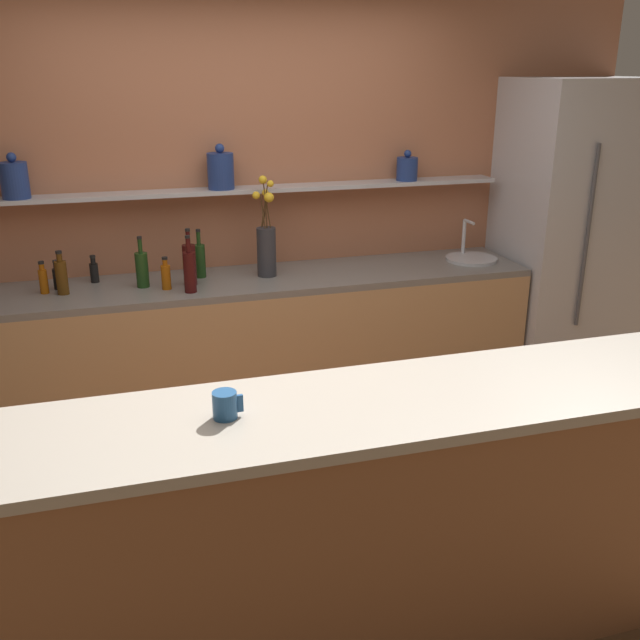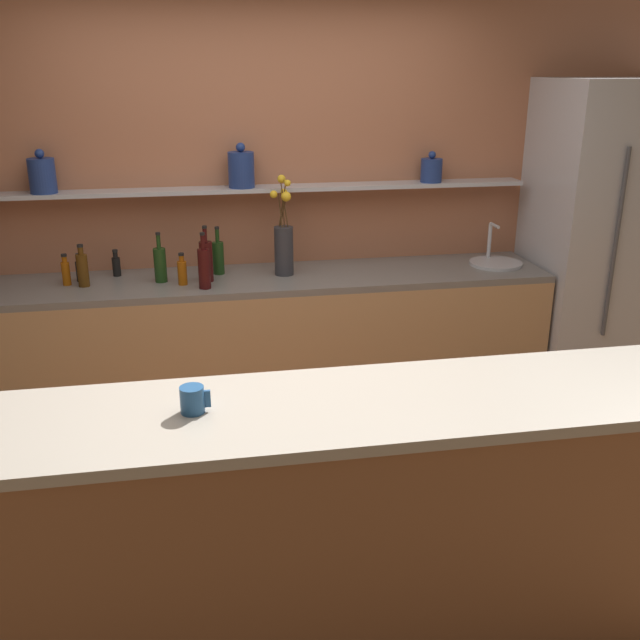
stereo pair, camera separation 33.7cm
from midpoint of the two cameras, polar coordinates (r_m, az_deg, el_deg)
ground_plane at (r=3.57m, az=-3.92°, el=-16.65°), size 12.00×12.00×0.00m
back_wall_unit at (r=4.52m, az=-8.84°, el=9.19°), size 5.20×0.28×2.60m
back_counter_unit at (r=4.40m, az=-8.72°, el=-2.54°), size 3.58×0.62×0.92m
island_counter at (r=2.72m, az=-0.82°, el=-16.35°), size 2.90×0.61×1.02m
refrigerator at (r=4.98m, az=17.66°, el=6.14°), size 0.88×0.73×2.04m
flower_vase at (r=4.25m, az=-6.59°, el=6.00°), size 0.13×0.16×0.59m
sink_fixture at (r=4.69m, az=9.98°, el=4.97°), size 0.33×0.33×0.25m
bottle_sauce_0 at (r=4.32m, az=-22.40°, el=3.17°), size 0.05×0.05×0.17m
bottle_wine_1 at (r=4.16m, az=-12.70°, el=4.37°), size 0.08×0.08×0.33m
bottle_wine_2 at (r=4.31m, az=-11.84°, el=4.71°), size 0.07×0.07×0.29m
bottle_spirit_3 at (r=4.21m, az=-22.17°, el=3.22°), size 0.06×0.06×0.24m
bottle_sauce_4 at (r=4.12m, az=-14.54°, el=3.41°), size 0.05×0.05×0.19m
bottle_wine_5 at (r=4.19m, az=-16.32°, el=3.93°), size 0.07×0.07×0.29m
bottle_sauce_6 at (r=4.38m, az=-19.76°, el=3.68°), size 0.05×0.05×0.16m
bottle_wine_7 at (r=4.03m, az=-12.77°, el=3.81°), size 0.07×0.07×0.32m
bottle_sauce_8 at (r=4.27m, az=-23.41°, el=2.95°), size 0.05×0.05×0.18m
coffee_mug at (r=2.38m, az=-11.67°, el=-6.77°), size 0.10×0.08×0.09m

